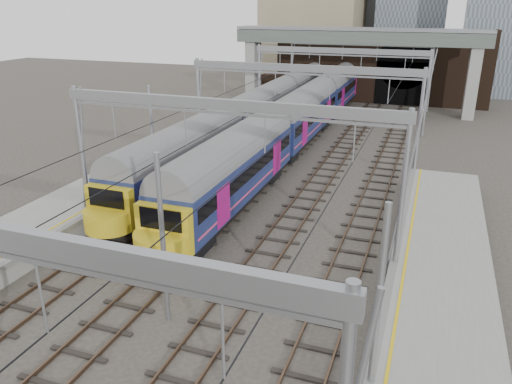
% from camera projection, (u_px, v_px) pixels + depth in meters
% --- Properties ---
extents(ground, '(160.00, 160.00, 0.00)m').
position_uv_depth(ground, '(142.00, 350.00, 18.28)').
color(ground, '#38332D').
rests_on(ground, ground).
extents(tracks, '(14.40, 80.00, 0.22)m').
position_uv_depth(tracks, '(270.00, 204.00, 31.45)').
color(tracks, '#4C3828').
rests_on(tracks, ground).
extents(overhead_line, '(16.80, 80.00, 8.00)m').
position_uv_depth(overhead_line, '(300.00, 84.00, 34.81)').
color(overhead_line, gray).
rests_on(overhead_line, ground).
extents(retaining_wall, '(28.00, 2.75, 9.00)m').
position_uv_depth(retaining_wall, '(375.00, 67.00, 61.91)').
color(retaining_wall, black).
rests_on(retaining_wall, ground).
extents(overbridge, '(28.00, 3.00, 9.25)m').
position_uv_depth(overbridge, '(357.00, 46.00, 56.09)').
color(overbridge, gray).
rests_on(overbridge, ground).
extents(train_main, '(2.86, 66.15, 4.90)m').
position_uv_depth(train_main, '(323.00, 99.00, 51.64)').
color(train_main, black).
rests_on(train_main, ground).
extents(train_second, '(2.74, 47.54, 4.73)m').
position_uv_depth(train_second, '(262.00, 111.00, 46.10)').
color(train_second, black).
rests_on(train_second, ground).
extents(equip_cover_a, '(0.97, 0.73, 0.11)m').
position_uv_depth(equip_cover_a, '(234.00, 293.00, 21.78)').
color(equip_cover_a, '#193AC0').
rests_on(equip_cover_a, ground).
extents(equip_cover_b, '(1.03, 0.79, 0.11)m').
position_uv_depth(equip_cover_b, '(259.00, 280.00, 22.75)').
color(equip_cover_b, '#193AC0').
rests_on(equip_cover_b, ground).
extents(equip_cover_c, '(1.00, 0.78, 0.11)m').
position_uv_depth(equip_cover_c, '(333.00, 308.00, 20.70)').
color(equip_cover_c, '#193AC0').
rests_on(equip_cover_c, ground).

